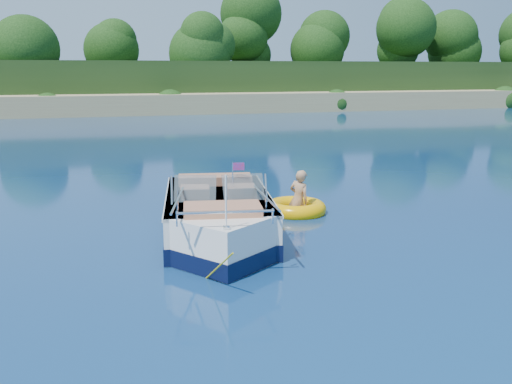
# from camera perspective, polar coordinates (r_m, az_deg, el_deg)

# --- Properties ---
(ground) EXTENTS (160.00, 160.00, 0.00)m
(ground) POSITION_cam_1_polar(r_m,az_deg,el_deg) (10.35, 15.03, -7.15)
(ground) COLOR #091745
(ground) RESTS_ON ground
(shoreline) EXTENTS (170.00, 59.00, 6.00)m
(shoreline) POSITION_cam_1_polar(r_m,az_deg,el_deg) (72.31, -12.23, 10.04)
(shoreline) COLOR #9B845A
(shoreline) RESTS_ON ground
(treeline) EXTENTS (150.00, 7.12, 8.19)m
(treeline) POSITION_cam_1_polar(r_m,az_deg,el_deg) (49.65, -10.44, 14.53)
(treeline) COLOR black
(treeline) RESTS_ON ground
(motorboat) EXTENTS (2.71, 5.85, 1.96)m
(motorboat) POSITION_cam_1_polar(r_m,az_deg,el_deg) (11.43, -3.73, -2.91)
(motorboat) COLOR white
(motorboat) RESTS_ON ground
(tow_tube) EXTENTS (1.94, 1.94, 0.39)m
(tow_tube) POSITION_cam_1_polar(r_m,az_deg,el_deg) (13.62, 3.97, -1.66)
(tow_tube) COLOR #FFB102
(tow_tube) RESTS_ON ground
(boy) EXTENTS (0.73, 0.85, 1.54)m
(boy) POSITION_cam_1_polar(r_m,az_deg,el_deg) (13.61, 4.17, -2.10)
(boy) COLOR tan
(boy) RESTS_ON ground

